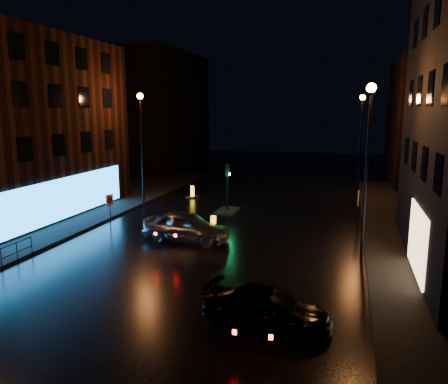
# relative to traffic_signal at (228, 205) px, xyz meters

# --- Properties ---
(ground) EXTENTS (120.00, 120.00, 0.00)m
(ground) POSITION_rel_traffic_signal_xyz_m (1.20, -14.00, -0.50)
(ground) COLOR black
(ground) RESTS_ON ground
(pavement_left) EXTENTS (12.00, 44.00, 0.15)m
(pavement_left) POSITION_rel_traffic_signal_xyz_m (-12.80, -6.00, -0.43)
(pavement_left) COLOR black
(pavement_left) RESTS_ON ground
(building_far_left) EXTENTS (8.00, 16.00, 14.00)m
(building_far_left) POSITION_rel_traffic_signal_xyz_m (-14.80, 21.00, 6.50)
(building_far_left) COLOR black
(building_far_left) RESTS_ON ground
(building_far_right) EXTENTS (8.00, 14.00, 12.00)m
(building_far_right) POSITION_rel_traffic_signal_xyz_m (16.20, 18.00, 5.50)
(building_far_right) COLOR black
(building_far_right) RESTS_ON ground
(street_lamp_lfar) EXTENTS (0.44, 0.44, 8.37)m
(street_lamp_lfar) POSITION_rel_traffic_signal_xyz_m (-6.60, -0.00, 5.06)
(street_lamp_lfar) COLOR black
(street_lamp_lfar) RESTS_ON ground
(street_lamp_rnear) EXTENTS (0.44, 0.44, 8.37)m
(street_lamp_rnear) POSITION_rel_traffic_signal_xyz_m (9.00, -8.00, 5.06)
(street_lamp_rnear) COLOR black
(street_lamp_rnear) RESTS_ON ground
(street_lamp_rfar) EXTENTS (0.44, 0.44, 8.37)m
(street_lamp_rfar) POSITION_rel_traffic_signal_xyz_m (9.00, 8.00, 5.06)
(street_lamp_rfar) COLOR black
(street_lamp_rfar) RESTS_ON ground
(traffic_signal) EXTENTS (1.40, 2.40, 3.45)m
(traffic_signal) POSITION_rel_traffic_signal_xyz_m (0.00, 0.00, 0.00)
(traffic_signal) COLOR black
(traffic_signal) RESTS_ON ground
(silver_hatchback) EXTENTS (4.98, 2.36, 1.65)m
(silver_hatchback) POSITION_rel_traffic_signal_xyz_m (-0.27, -7.54, 0.32)
(silver_hatchback) COLOR #9A9DA1
(silver_hatchback) RESTS_ON ground
(dark_sedan) EXTENTS (4.56, 2.34, 1.26)m
(dark_sedan) POSITION_rel_traffic_signal_xyz_m (5.80, -15.90, 0.13)
(dark_sedan) COLOR black
(dark_sedan) RESTS_ON ground
(bollard_near) EXTENTS (1.08, 1.41, 1.11)m
(bollard_near) POSITION_rel_traffic_signal_xyz_m (0.79, -5.92, -0.26)
(bollard_near) COLOR black
(bollard_near) RESTS_ON ground
(bollard_far) EXTENTS (1.02, 1.27, 0.97)m
(bollard_far) POSITION_rel_traffic_signal_xyz_m (-4.18, 4.11, -0.29)
(bollard_far) COLOR black
(bollard_far) RESTS_ON ground
(road_sign_left) EXTENTS (0.24, 0.50, 2.13)m
(road_sign_left) POSITION_rel_traffic_signal_xyz_m (-5.65, -6.43, 1.09)
(road_sign_left) COLOR black
(road_sign_left) RESTS_ON ground
(road_sign_right) EXTENTS (0.09, 0.60, 2.48)m
(road_sign_right) POSITION_rel_traffic_signal_xyz_m (8.83, -3.11, 1.36)
(road_sign_right) COLOR black
(road_sign_right) RESTS_ON ground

